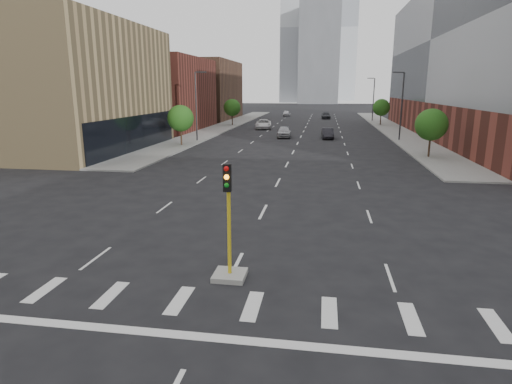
% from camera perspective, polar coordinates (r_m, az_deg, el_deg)
% --- Properties ---
extents(sidewalk_left_far, '(5.00, 92.00, 0.15)m').
position_cam_1_polar(sidewalk_left_far, '(81.97, -4.01, 8.82)').
color(sidewalk_left_far, gray).
rests_on(sidewalk_left_far, ground).
extents(sidewalk_right_far, '(5.00, 92.00, 0.15)m').
position_cam_1_polar(sidewalk_right_far, '(80.75, 17.45, 8.16)').
color(sidewalk_right_far, gray).
rests_on(sidewalk_right_far, ground).
extents(building_left_mid, '(20.00, 24.00, 14.00)m').
position_cam_1_polar(building_left_mid, '(55.04, -25.71, 12.40)').
color(building_left_mid, '#A2895B').
rests_on(building_left_mid, ground).
extents(building_left_far_a, '(20.00, 22.00, 12.00)m').
position_cam_1_polar(building_left_far_a, '(77.96, -14.66, 12.54)').
color(building_left_far_a, brown).
rests_on(building_left_far_a, ground).
extents(building_left_far_b, '(20.00, 24.00, 13.00)m').
position_cam_1_polar(building_left_far_b, '(102.35, -8.78, 13.27)').
color(building_left_far_b, brown).
rests_on(building_left_far_b, ground).
extents(tower_left, '(22.00, 22.00, 70.00)m').
position_cam_1_polar(tower_left, '(227.62, 6.48, 20.68)').
color(tower_left, '#B2B7BC').
rests_on(tower_left, ground).
extents(tower_right, '(20.00, 20.00, 80.00)m').
position_cam_1_polar(tower_right, '(267.73, 11.05, 20.54)').
color(tower_right, '#B2B7BC').
rests_on(tower_right, ground).
extents(tower_mid, '(18.00, 18.00, 44.00)m').
position_cam_1_polar(tower_mid, '(206.18, 8.43, 17.73)').
color(tower_mid, slate).
rests_on(tower_mid, ground).
extents(median_traffic_signal, '(1.20, 1.20, 4.40)m').
position_cam_1_polar(median_traffic_signal, '(16.10, -3.58, -8.25)').
color(median_traffic_signal, '#999993').
rests_on(median_traffic_signal, ground).
extents(streetlight_right_a, '(1.60, 0.22, 9.07)m').
position_cam_1_polar(streetlight_right_a, '(61.47, 18.79, 11.14)').
color(streetlight_right_a, '#2D2D30').
rests_on(streetlight_right_a, ground).
extents(streetlight_right_b, '(1.60, 0.22, 9.07)m').
position_cam_1_polar(streetlight_right_b, '(96.16, 15.35, 12.04)').
color(streetlight_right_b, '#2D2D30').
rests_on(streetlight_right_b, ground).
extents(streetlight_left, '(1.60, 0.22, 9.07)m').
position_cam_1_polar(streetlight_left, '(58.10, -7.92, 11.62)').
color(streetlight_left, '#2D2D30').
rests_on(streetlight_left, ground).
extents(tree_left_near, '(3.20, 3.20, 4.85)m').
position_cam_1_polar(tree_left_near, '(53.60, -10.03, 9.65)').
color(tree_left_near, '#382619').
rests_on(tree_left_near, ground).
extents(tree_left_far, '(3.20, 3.20, 4.85)m').
position_cam_1_polar(tree_left_far, '(82.52, -3.20, 11.18)').
color(tree_left_far, '#382619').
rests_on(tree_left_far, ground).
extents(tree_right_near, '(3.20, 3.20, 4.85)m').
position_cam_1_polar(tree_right_near, '(46.98, 22.35, 8.30)').
color(tree_right_near, '#382619').
rests_on(tree_right_near, ground).
extents(tree_right_far, '(3.20, 3.20, 4.85)m').
position_cam_1_polar(tree_right_far, '(86.34, 16.38, 10.77)').
color(tree_right_far, '#382619').
rests_on(tree_right_far, ground).
extents(car_near_left, '(2.17, 4.91, 1.64)m').
position_cam_1_polar(car_near_left, '(62.75, 3.78, 8.03)').
color(car_near_left, '#A1A1A6').
rests_on(car_near_left, ground).
extents(car_mid_right, '(1.80, 4.53, 1.47)m').
position_cam_1_polar(car_mid_right, '(61.96, 9.51, 7.72)').
color(car_mid_right, black).
rests_on(car_mid_right, ground).
extents(car_far_left, '(3.35, 6.13, 1.63)m').
position_cam_1_polar(car_far_left, '(76.07, 1.00, 9.04)').
color(car_far_left, white).
rests_on(car_far_left, ground).
extents(car_deep_right, '(2.19, 4.89, 1.39)m').
position_cam_1_polar(car_deep_right, '(102.37, 9.32, 9.99)').
color(car_deep_right, black).
rests_on(car_deep_right, ground).
extents(car_distant, '(2.11, 4.31, 1.42)m').
position_cam_1_polar(car_distant, '(111.34, 4.08, 10.43)').
color(car_distant, silver).
rests_on(car_distant, ground).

